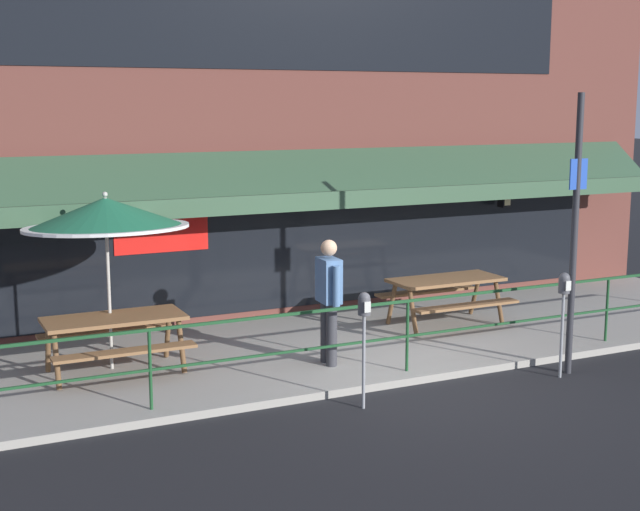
# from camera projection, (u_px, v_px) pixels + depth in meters

# --- Properties ---
(ground_plane) EXTENTS (120.00, 120.00, 0.00)m
(ground_plane) POSITION_uv_depth(u_px,v_px,m) (419.00, 384.00, 11.56)
(ground_plane) COLOR black
(patio_deck) EXTENTS (15.00, 4.00, 0.10)m
(patio_deck) POSITION_uv_depth(u_px,v_px,m) (348.00, 343.00, 13.33)
(patio_deck) COLOR #9E998E
(patio_deck) RESTS_ON ground
(restaurant_building) EXTENTS (15.00, 1.60, 6.90)m
(restaurant_building) POSITION_uv_depth(u_px,v_px,m) (287.00, 113.00, 14.72)
(restaurant_building) COLOR brown
(restaurant_building) RESTS_ON ground
(patio_railing) EXTENTS (13.84, 0.04, 0.97)m
(patio_railing) POSITION_uv_depth(u_px,v_px,m) (408.00, 320.00, 11.69)
(patio_railing) COLOR #194723
(patio_railing) RESTS_ON patio_deck
(picnic_table_left) EXTENTS (1.80, 1.42, 0.76)m
(picnic_table_left) POSITION_uv_depth(u_px,v_px,m) (114.00, 329.00, 11.60)
(picnic_table_left) COLOR brown
(picnic_table_left) RESTS_ON patio_deck
(picnic_table_centre) EXTENTS (1.80, 1.42, 0.76)m
(picnic_table_centre) POSITION_uv_depth(u_px,v_px,m) (446.00, 288.00, 14.11)
(picnic_table_centre) COLOR brown
(picnic_table_centre) RESTS_ON patio_deck
(patio_umbrella_left) EXTENTS (2.14, 2.14, 2.38)m
(patio_umbrella_left) POSITION_uv_depth(u_px,v_px,m) (106.00, 214.00, 11.55)
(patio_umbrella_left) COLOR #B7B2A8
(patio_umbrella_left) RESTS_ON patio_deck
(pedestrian_walking) EXTENTS (0.26, 0.62, 1.71)m
(pedestrian_walking) POSITION_uv_depth(u_px,v_px,m) (329.00, 295.00, 11.97)
(pedestrian_walking) COLOR #333338
(pedestrian_walking) RESTS_ON patio_deck
(parking_meter_near) EXTENTS (0.15, 0.16, 1.42)m
(parking_meter_near) POSITION_uv_depth(u_px,v_px,m) (364.00, 315.00, 10.47)
(parking_meter_near) COLOR gray
(parking_meter_near) RESTS_ON ground
(parking_meter_far) EXTENTS (0.15, 0.16, 1.42)m
(parking_meter_far) POSITION_uv_depth(u_px,v_px,m) (564.00, 293.00, 11.66)
(parking_meter_far) COLOR gray
(parking_meter_far) RESTS_ON ground
(street_sign_pole) EXTENTS (0.28, 0.09, 3.74)m
(street_sign_pole) POSITION_uv_depth(u_px,v_px,m) (575.00, 232.00, 11.72)
(street_sign_pole) COLOR #2D2D33
(street_sign_pole) RESTS_ON ground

